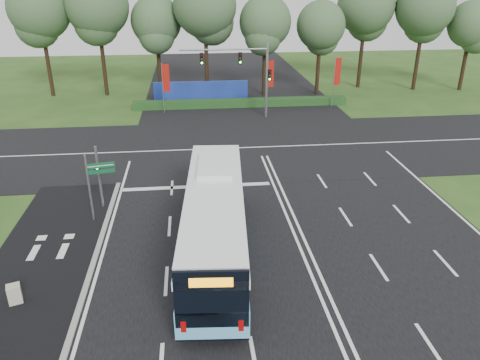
# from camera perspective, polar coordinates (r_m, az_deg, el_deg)

# --- Properties ---
(ground) EXTENTS (120.00, 120.00, 0.00)m
(ground) POSITION_cam_1_polar(r_m,az_deg,el_deg) (26.45, 5.90, -4.92)
(ground) COLOR #274B19
(ground) RESTS_ON ground
(road_main) EXTENTS (20.00, 120.00, 0.04)m
(road_main) POSITION_cam_1_polar(r_m,az_deg,el_deg) (26.44, 5.90, -4.88)
(road_main) COLOR black
(road_main) RESTS_ON ground
(road_cross) EXTENTS (120.00, 14.00, 0.05)m
(road_cross) POSITION_cam_1_polar(r_m,az_deg,el_deg) (37.23, 2.19, 3.99)
(road_cross) COLOR black
(road_cross) RESTS_ON ground
(bike_path) EXTENTS (5.00, 18.00, 0.06)m
(bike_path) POSITION_cam_1_polar(r_m,az_deg,el_deg) (24.48, -22.90, -9.39)
(bike_path) COLOR black
(bike_path) RESTS_ON ground
(kerb_strip) EXTENTS (0.25, 18.00, 0.12)m
(kerb_strip) POSITION_cam_1_polar(r_m,az_deg,el_deg) (23.85, -17.33, -9.32)
(kerb_strip) COLOR gray
(kerb_strip) RESTS_ON ground
(city_bus) EXTENTS (3.68, 13.17, 3.73)m
(city_bus) POSITION_cam_1_polar(r_m,az_deg,el_deg) (22.43, -3.08, -4.96)
(city_bus) COLOR #5EAEDA
(city_bus) RESTS_ON ground
(pedestrian_signal) EXTENTS (0.33, 0.43, 3.82)m
(pedestrian_signal) POSITION_cam_1_polar(r_m,az_deg,el_deg) (28.01, -16.83, 0.57)
(pedestrian_signal) COLOR gray
(pedestrian_signal) RESTS_ON ground
(street_sign) EXTENTS (1.51, 0.36, 3.92)m
(street_sign) POSITION_cam_1_polar(r_m,az_deg,el_deg) (26.50, -17.30, 0.08)
(street_sign) COLOR gray
(street_sign) RESTS_ON ground
(utility_cabinet) EXTENTS (0.65, 0.60, 0.89)m
(utility_cabinet) POSITION_cam_1_polar(r_m,az_deg,el_deg) (22.14, -25.78, -12.45)
(utility_cabinet) COLOR #B5AE92
(utility_cabinet) RESTS_ON ground
(banner_flag_left) EXTENTS (0.73, 0.11, 4.93)m
(banner_flag_left) POSITION_cam_1_polar(r_m,az_deg,el_deg) (46.38, -9.12, 11.80)
(banner_flag_left) COLOR gray
(banner_flag_left) RESTS_ON ground
(banner_flag_mid) EXTENTS (0.69, 0.27, 4.87)m
(banner_flag_mid) POSITION_cam_1_polar(r_m,az_deg,el_deg) (48.00, 3.66, 12.42)
(banner_flag_mid) COLOR gray
(banner_flag_mid) RESTS_ON ground
(banner_flag_right) EXTENTS (0.74, 0.21, 5.08)m
(banner_flag_right) POSITION_cam_1_polar(r_m,az_deg,el_deg) (49.34, 11.68, 12.45)
(banner_flag_right) COLOR gray
(banner_flag_right) RESTS_ON ground
(traffic_light_gantry) EXTENTS (8.41, 0.28, 7.00)m
(traffic_light_gantry) POSITION_cam_1_polar(r_m,az_deg,el_deg) (44.19, 0.95, 13.44)
(traffic_light_gantry) COLOR gray
(traffic_light_gantry) RESTS_ON ground
(hedge) EXTENTS (22.00, 1.20, 0.80)m
(hedge) POSITION_cam_1_polar(r_m,az_deg,el_deg) (48.97, 0.09, 9.37)
(hedge) COLOR #153B18
(hedge) RESTS_ON ground
(blue_hoarding) EXTENTS (10.00, 0.30, 2.20)m
(blue_hoarding) POSITION_cam_1_polar(r_m,az_deg,el_deg) (50.97, -4.77, 10.68)
(blue_hoarding) COLOR navy
(blue_hoarding) RESTS_ON ground
(eucalyptus_row) EXTENTS (53.07, 8.91, 12.93)m
(eucalyptus_row) POSITION_cam_1_polar(r_m,az_deg,el_deg) (53.82, 1.12, 19.82)
(eucalyptus_row) COLOR black
(eucalyptus_row) RESTS_ON ground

